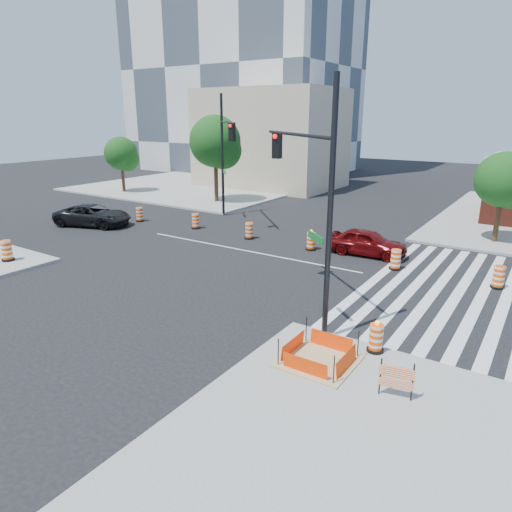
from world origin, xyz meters
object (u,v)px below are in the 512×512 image
(red_coupe, at_px, (367,242))
(dark_suv, at_px, (93,215))
(signal_pole_se, at_px, (310,181))
(signal_pole_nw, at_px, (225,146))

(red_coupe, relative_size, dark_suv, 0.81)
(red_coupe, xyz_separation_m, signal_pole_se, (0.98, -9.09, 4.45))
(red_coupe, height_order, signal_pole_nw, signal_pole_nw)
(dark_suv, bearing_deg, signal_pole_se, -124.28)
(dark_suv, relative_size, signal_pole_nw, 0.60)
(dark_suv, xyz_separation_m, signal_pole_se, (19.37, -5.29, 4.44))
(dark_suv, height_order, signal_pole_nw, signal_pole_nw)
(dark_suv, distance_m, signal_pole_nw, 10.40)
(red_coupe, height_order, dark_suv, dark_suv)
(signal_pole_nw, bearing_deg, red_coupe, 32.97)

